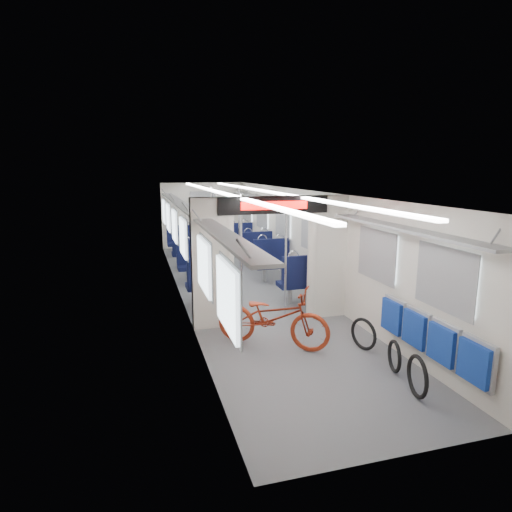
# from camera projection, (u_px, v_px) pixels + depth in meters

# --- Properties ---
(carriage) EXTENTS (12.00, 12.02, 2.31)m
(carriage) POSITION_uv_depth(u_px,v_px,m) (247.00, 228.00, 9.28)
(carriage) COLOR #515456
(carriage) RESTS_ON ground
(bicycle) EXTENTS (1.88, 1.58, 0.97)m
(bicycle) POSITION_uv_depth(u_px,v_px,m) (273.00, 317.00, 6.72)
(bicycle) COLOR #9F2F17
(bicycle) RESTS_ON ground
(flip_bench) EXTENTS (0.12, 2.15, 0.56)m
(flip_bench) POSITION_uv_depth(u_px,v_px,m) (429.00, 336.00, 5.70)
(flip_bench) COLOR gray
(flip_bench) RESTS_ON carriage
(bike_hoop_a) EXTENTS (0.16, 0.54, 0.54)m
(bike_hoop_a) POSITION_uv_depth(u_px,v_px,m) (417.00, 378.00, 5.25)
(bike_hoop_a) COLOR black
(bike_hoop_a) RESTS_ON ground
(bike_hoop_b) EXTENTS (0.16, 0.46, 0.46)m
(bike_hoop_b) POSITION_uv_depth(u_px,v_px,m) (394.00, 358.00, 5.91)
(bike_hoop_b) COLOR black
(bike_hoop_b) RESTS_ON ground
(bike_hoop_c) EXTENTS (0.20, 0.50, 0.51)m
(bike_hoop_c) POSITION_uv_depth(u_px,v_px,m) (363.00, 335.00, 6.64)
(bike_hoop_c) COLOR black
(bike_hoop_c) RESTS_ON ground
(seat_bay_near_left) EXTENTS (0.94, 2.23, 1.15)m
(seat_bay_near_left) POSITION_uv_depth(u_px,v_px,m) (202.00, 268.00, 9.65)
(seat_bay_near_left) COLOR black
(seat_bay_near_left) RESTS_ON ground
(seat_bay_near_right) EXTENTS (0.95, 2.28, 1.16)m
(seat_bay_near_right) POSITION_uv_depth(u_px,v_px,m) (286.00, 267.00, 9.81)
(seat_bay_near_right) COLOR black
(seat_bay_near_right) RESTS_ON ground
(seat_bay_far_left) EXTENTS (0.90, 2.05, 1.09)m
(seat_bay_far_left) POSITION_uv_depth(u_px,v_px,m) (185.00, 244.00, 12.95)
(seat_bay_far_left) COLOR black
(seat_bay_far_left) RESTS_ON ground
(seat_bay_far_right) EXTENTS (0.94, 2.22, 1.14)m
(seat_bay_far_right) POSITION_uv_depth(u_px,v_px,m) (247.00, 242.00, 13.16)
(seat_bay_far_right) COLOR black
(seat_bay_far_right) RESTS_ON ground
(stanchion_near_left) EXTENTS (0.04, 0.04, 2.30)m
(stanchion_near_left) POSITION_uv_depth(u_px,v_px,m) (241.00, 253.00, 8.38)
(stanchion_near_left) COLOR silver
(stanchion_near_left) RESTS_ON ground
(stanchion_near_right) EXTENTS (0.04, 0.04, 2.30)m
(stanchion_near_right) POSITION_uv_depth(u_px,v_px,m) (286.00, 256.00, 8.11)
(stanchion_near_right) COLOR silver
(stanchion_near_right) RESTS_ON ground
(stanchion_far_left) EXTENTS (0.04, 0.04, 2.30)m
(stanchion_far_left) POSITION_uv_depth(u_px,v_px,m) (212.00, 231.00, 11.31)
(stanchion_far_left) COLOR silver
(stanchion_far_left) RESTS_ON ground
(stanchion_far_right) EXTENTS (0.04, 0.04, 2.30)m
(stanchion_far_right) POSITION_uv_depth(u_px,v_px,m) (239.00, 229.00, 11.65)
(stanchion_far_right) COLOR silver
(stanchion_far_right) RESTS_ON ground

